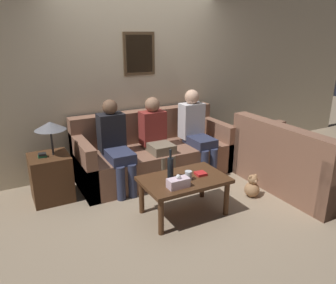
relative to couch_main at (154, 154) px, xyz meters
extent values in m
plane|color=gray|center=(0.00, -0.54, -0.31)|extent=(16.00, 16.00, 0.00)
cube|color=beige|center=(0.00, 0.48, 0.99)|extent=(9.00, 0.06, 2.60)
cube|color=#4C3823|center=(0.00, 0.44, 1.39)|extent=(0.48, 0.02, 0.60)
cube|color=beige|center=(0.00, 0.43, 1.39)|extent=(0.40, 0.01, 0.52)
cube|color=brown|center=(0.00, -0.06, -0.09)|extent=(2.21, 0.91, 0.44)
cube|color=brown|center=(0.00, 0.30, 0.36)|extent=(2.21, 0.20, 0.46)
cube|color=brown|center=(-1.04, -0.06, 0.04)|extent=(0.14, 0.91, 0.69)
cube|color=brown|center=(1.04, -0.06, 0.04)|extent=(0.14, 0.91, 0.69)
cube|color=brown|center=(1.51, -1.28, -0.09)|extent=(0.91, 1.62, 0.44)
cube|color=brown|center=(1.16, -1.28, 0.36)|extent=(0.20, 1.62, 0.46)
cube|color=brown|center=(1.51, -0.53, 0.04)|extent=(0.91, 0.14, 0.69)
cube|color=#4C2D19|center=(-0.19, -1.17, 0.11)|extent=(0.95, 0.61, 0.04)
cylinder|color=#4C2D19|center=(-0.60, -1.42, -0.11)|extent=(0.06, 0.06, 0.40)
cylinder|color=#4C2D19|center=(0.23, -1.42, -0.11)|extent=(0.06, 0.06, 0.40)
cylinder|color=#4C2D19|center=(-0.60, -0.93, -0.11)|extent=(0.06, 0.06, 0.40)
cylinder|color=#4C2D19|center=(0.23, -0.93, -0.11)|extent=(0.06, 0.06, 0.40)
cube|color=#4C2D19|center=(-1.45, -0.09, -0.02)|extent=(0.47, 0.47, 0.58)
cylinder|color=#262628|center=(-1.39, -0.09, 0.43)|extent=(0.02, 0.02, 0.34)
cone|color=slate|center=(-1.39, -0.09, 0.63)|extent=(0.37, 0.37, 0.10)
cube|color=#237547|center=(-1.52, -0.11, 0.28)|extent=(0.10, 0.07, 0.02)
cube|color=black|center=(-1.52, -0.11, 0.30)|extent=(0.10, 0.08, 0.03)
cylinder|color=black|center=(-0.32, -1.09, 0.25)|extent=(0.07, 0.07, 0.24)
cylinder|color=black|center=(-0.32, -1.09, 0.42)|extent=(0.03, 0.03, 0.10)
cylinder|color=silver|center=(-0.17, -1.23, 0.18)|extent=(0.08, 0.08, 0.10)
cube|color=red|center=(0.02, -1.18, 0.15)|extent=(0.12, 0.12, 0.03)
cube|color=silver|center=(-0.36, -1.34, 0.18)|extent=(0.23, 0.12, 0.10)
sphere|color=white|center=(-0.36, -1.34, 0.25)|extent=(0.05, 0.05, 0.05)
cube|color=#2D334C|center=(-0.63, -0.27, 0.18)|extent=(0.31, 0.50, 0.14)
cylinder|color=#2D334C|center=(-0.70, -0.52, -0.09)|extent=(0.11, 0.11, 0.44)
cylinder|color=#2D334C|center=(-0.55, -0.52, -0.09)|extent=(0.11, 0.11, 0.44)
cube|color=black|center=(-0.63, -0.02, 0.43)|extent=(0.34, 0.22, 0.50)
sphere|color=brown|center=(-0.63, -0.02, 0.76)|extent=(0.20, 0.20, 0.20)
cube|color=#756651|center=(-0.03, -0.26, 0.18)|extent=(0.31, 0.42, 0.14)
cylinder|color=#756651|center=(-0.11, -0.47, -0.09)|extent=(0.11, 0.11, 0.44)
cylinder|color=#756651|center=(0.04, -0.47, -0.09)|extent=(0.11, 0.11, 0.44)
cube|color=maroon|center=(-0.03, -0.04, 0.41)|extent=(0.34, 0.22, 0.47)
sphere|color=#8C664C|center=(-0.03, -0.04, 0.74)|extent=(0.21, 0.21, 0.21)
cube|color=#2D334C|center=(0.61, -0.29, 0.18)|extent=(0.31, 0.48, 0.14)
cylinder|color=#2D334C|center=(0.53, -0.53, -0.09)|extent=(0.11, 0.11, 0.44)
cylinder|color=#2D334C|center=(0.68, -0.53, -0.09)|extent=(0.11, 0.11, 0.44)
cube|color=silver|center=(0.61, -0.04, 0.44)|extent=(0.34, 0.22, 0.52)
sphere|color=tan|center=(0.61, -0.04, 0.79)|extent=(0.21, 0.21, 0.21)
sphere|color=#A87A51|center=(0.79, -1.22, -0.22)|extent=(0.19, 0.19, 0.19)
sphere|color=#A87A51|center=(0.79, -1.22, -0.08)|extent=(0.12, 0.12, 0.12)
sphere|color=#A87A51|center=(0.75, -1.22, -0.03)|extent=(0.04, 0.04, 0.04)
sphere|color=#A87A51|center=(0.83, -1.22, -0.03)|extent=(0.04, 0.04, 0.04)
sphere|color=tan|center=(0.79, -1.27, -0.08)|extent=(0.05, 0.05, 0.05)
camera|label=1|loc=(-1.92, -4.03, 1.67)|focal=35.00mm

